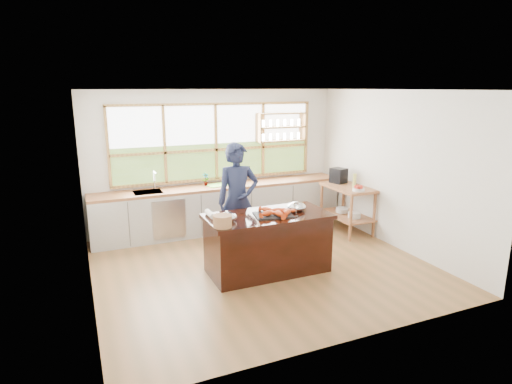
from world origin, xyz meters
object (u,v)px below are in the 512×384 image
espresso_machine (339,176)px  wicker_basket (222,221)px  cook (238,201)px  island (268,243)px

espresso_machine → wicker_basket: bearing=-169.1°
espresso_machine → wicker_basket: size_ratio=1.13×
cook → espresso_machine: (2.38, 0.68, 0.10)m
island → espresso_machine: espresso_machine is taller
island → cook: 0.91m
cook → espresso_machine: bearing=21.5°
cook → wicker_basket: size_ratio=7.33×
island → cook: size_ratio=0.98×
espresso_machine → island: bearing=-165.7°
espresso_machine → wicker_basket: espresso_machine is taller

